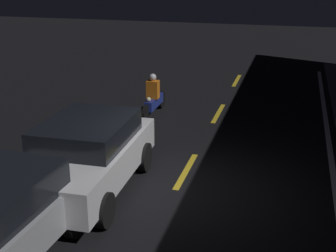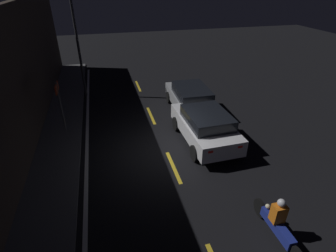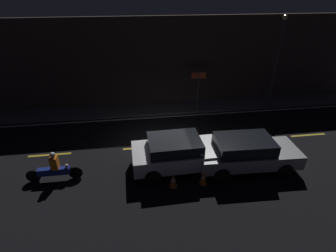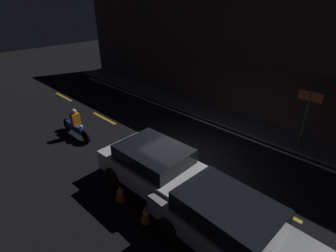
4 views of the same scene
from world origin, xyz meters
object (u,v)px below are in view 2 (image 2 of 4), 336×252
Objects in this scene: sedan_white at (205,125)px; hatchback_silver at (191,98)px; traffic_cone_mid at (222,123)px; street_lamp at (78,42)px; traffic_cone_near at (233,136)px; shop_sign at (59,98)px; motorcycle at (278,224)px.

hatchback_silver is (2.99, -0.35, -0.03)m from sedan_white.
street_lamp is at bearing 47.27° from traffic_cone_mid.
traffic_cone_mid reaches higher than traffic_cone_near.
street_lamp reaches higher than shop_sign.
traffic_cone_mid is at bearing -101.61° from shop_sign.
motorcycle is at bearing -140.83° from shop_sign.
shop_sign is at bearing 97.67° from hatchback_silver.
sedan_white is 6.57m from shop_sign.
sedan_white is 0.71× the size of street_lamp.
street_lamp reaches higher than traffic_cone_mid.
street_lamp is at bearing -10.77° from shop_sign.
traffic_cone_near is at bearing -109.00° from sedan_white.
traffic_cone_mid is at bearing -10.57° from motorcycle.
sedan_white is 8.91m from street_lamp.
traffic_cone_mid is at bearing -132.73° from street_lamp.
sedan_white is at bearing 175.21° from hatchback_silver.
sedan_white reaches higher than motorcycle.
street_lamp is at bearing 24.02° from motorcycle.
street_lamp is (4.47, -0.85, 1.45)m from shop_sign.
hatchback_silver is 6.52m from shop_sign.
shop_sign is (-0.64, 6.41, 1.01)m from hatchback_silver.
traffic_cone_near is (4.82, -1.13, -0.26)m from motorcycle.
traffic_cone_near is 10.10m from street_lamp.
motorcycle is 6.17m from traffic_cone_mid.
sedan_white is 3.01m from hatchback_silver.
motorcycle is 4.95m from traffic_cone_near.
traffic_cone_near is at bearing -110.62° from shop_sign.
motorcycle is (-8.19, 0.25, -0.23)m from hatchback_silver.
sedan_white is at bearing -142.64° from street_lamp.
shop_sign reaches higher than traffic_cone_near.
hatchback_silver is 0.78× the size of street_lamp.
traffic_cone_mid is 0.11× the size of street_lamp.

